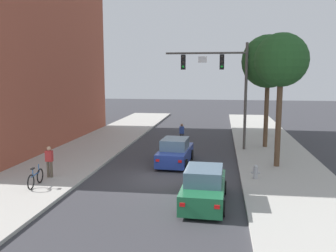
{
  "coord_description": "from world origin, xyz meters",
  "views": [
    {
      "loc": [
        2.92,
        -17.94,
        5.45
      ],
      "look_at": [
        -0.62,
        5.51,
        2.0
      ],
      "focal_mm": 37.87,
      "sensor_mm": 36.0,
      "label": 1
    }
  ],
  "objects_px": {
    "car_following_green": "(204,187)",
    "bicycle_leaning": "(36,178)",
    "pedestrian_sidewalk_left_walker": "(49,160)",
    "fire_hydrant": "(255,172)",
    "pedestrian_crossing_road": "(182,133)",
    "traffic_signal_mast": "(223,77)",
    "car_lead_blue": "(175,152)",
    "street_tree_third": "(268,63)",
    "street_tree_nearest": "(281,61)",
    "street_tree_second": "(268,62)"
  },
  "relations": [
    {
      "from": "car_lead_blue",
      "to": "bicycle_leaning",
      "type": "distance_m",
      "value": 8.37
    },
    {
      "from": "car_lead_blue",
      "to": "pedestrian_sidewalk_left_walker",
      "type": "relative_size",
      "value": 2.63
    },
    {
      "from": "traffic_signal_mast",
      "to": "street_tree_second",
      "type": "height_order",
      "value": "street_tree_second"
    },
    {
      "from": "pedestrian_sidewalk_left_walker",
      "to": "street_tree_third",
      "type": "xyz_separation_m",
      "value": [
        12.7,
        15.41,
        5.37
      ]
    },
    {
      "from": "pedestrian_crossing_road",
      "to": "street_tree_second",
      "type": "relative_size",
      "value": 0.2
    },
    {
      "from": "bicycle_leaning",
      "to": "fire_hydrant",
      "type": "bearing_deg",
      "value": 15.28
    },
    {
      "from": "pedestrian_sidewalk_left_walker",
      "to": "pedestrian_crossing_road",
      "type": "height_order",
      "value": "pedestrian_sidewalk_left_walker"
    },
    {
      "from": "traffic_signal_mast",
      "to": "street_tree_nearest",
      "type": "bearing_deg",
      "value": -54.91
    },
    {
      "from": "street_tree_third",
      "to": "pedestrian_crossing_road",
      "type": "bearing_deg",
      "value": -145.19
    },
    {
      "from": "pedestrian_crossing_road",
      "to": "fire_hydrant",
      "type": "bearing_deg",
      "value": -62.23
    },
    {
      "from": "pedestrian_sidewalk_left_walker",
      "to": "street_tree_second",
      "type": "relative_size",
      "value": 0.2
    },
    {
      "from": "car_lead_blue",
      "to": "fire_hydrant",
      "type": "height_order",
      "value": "car_lead_blue"
    },
    {
      "from": "car_following_green",
      "to": "bicycle_leaning",
      "type": "height_order",
      "value": "car_following_green"
    },
    {
      "from": "street_tree_nearest",
      "to": "fire_hydrant",
      "type": "bearing_deg",
      "value": -117.82
    },
    {
      "from": "pedestrian_crossing_road",
      "to": "street_tree_third",
      "type": "height_order",
      "value": "street_tree_third"
    },
    {
      "from": "car_following_green",
      "to": "pedestrian_sidewalk_left_walker",
      "type": "distance_m",
      "value": 8.41
    },
    {
      "from": "car_following_green",
      "to": "street_tree_second",
      "type": "relative_size",
      "value": 0.53
    },
    {
      "from": "car_lead_blue",
      "to": "car_following_green",
      "type": "bearing_deg",
      "value": -72.4
    },
    {
      "from": "traffic_signal_mast",
      "to": "fire_hydrant",
      "type": "bearing_deg",
      "value": -76.74
    },
    {
      "from": "car_lead_blue",
      "to": "street_tree_third",
      "type": "height_order",
      "value": "street_tree_third"
    },
    {
      "from": "pedestrian_crossing_road",
      "to": "street_tree_nearest",
      "type": "height_order",
      "value": "street_tree_nearest"
    },
    {
      "from": "traffic_signal_mast",
      "to": "car_lead_blue",
      "type": "height_order",
      "value": "traffic_signal_mast"
    },
    {
      "from": "car_lead_blue",
      "to": "street_tree_third",
      "type": "relative_size",
      "value": 0.51
    },
    {
      "from": "bicycle_leaning",
      "to": "street_tree_third",
      "type": "bearing_deg",
      "value": 53.18
    },
    {
      "from": "car_following_green",
      "to": "street_tree_third",
      "type": "height_order",
      "value": "street_tree_third"
    },
    {
      "from": "car_lead_blue",
      "to": "car_following_green",
      "type": "relative_size",
      "value": 1.01
    },
    {
      "from": "traffic_signal_mast",
      "to": "pedestrian_crossing_road",
      "type": "height_order",
      "value": "traffic_signal_mast"
    },
    {
      "from": "bicycle_leaning",
      "to": "car_following_green",
      "type": "bearing_deg",
      "value": -5.1
    },
    {
      "from": "fire_hydrant",
      "to": "car_following_green",
      "type": "bearing_deg",
      "value": -124.38
    },
    {
      "from": "bicycle_leaning",
      "to": "street_tree_nearest",
      "type": "relative_size",
      "value": 0.23
    },
    {
      "from": "car_lead_blue",
      "to": "bicycle_leaning",
      "type": "height_order",
      "value": "car_lead_blue"
    },
    {
      "from": "street_tree_third",
      "to": "car_following_green",
      "type": "bearing_deg",
      "value": -104.61
    },
    {
      "from": "street_tree_third",
      "to": "bicycle_leaning",
      "type": "bearing_deg",
      "value": -126.82
    },
    {
      "from": "bicycle_leaning",
      "to": "fire_hydrant",
      "type": "relative_size",
      "value": 2.45
    },
    {
      "from": "traffic_signal_mast",
      "to": "car_lead_blue",
      "type": "xyz_separation_m",
      "value": [
        -2.82,
        -4.34,
        -4.58
      ]
    },
    {
      "from": "traffic_signal_mast",
      "to": "pedestrian_sidewalk_left_walker",
      "type": "bearing_deg",
      "value": -135.5
    },
    {
      "from": "fire_hydrant",
      "to": "pedestrian_sidewalk_left_walker",
      "type": "bearing_deg",
      "value": -172.6
    },
    {
      "from": "traffic_signal_mast",
      "to": "fire_hydrant",
      "type": "relative_size",
      "value": 10.42
    },
    {
      "from": "pedestrian_crossing_road",
      "to": "bicycle_leaning",
      "type": "bearing_deg",
      "value": -115.23
    },
    {
      "from": "street_tree_nearest",
      "to": "street_tree_third",
      "type": "bearing_deg",
      "value": 86.59
    },
    {
      "from": "street_tree_nearest",
      "to": "street_tree_second",
      "type": "distance_m",
      "value": 5.67
    },
    {
      "from": "pedestrian_sidewalk_left_walker",
      "to": "street_tree_nearest",
      "type": "relative_size",
      "value": 0.21
    },
    {
      "from": "car_following_green",
      "to": "street_tree_second",
      "type": "bearing_deg",
      "value": 71.95
    },
    {
      "from": "pedestrian_crossing_road",
      "to": "street_tree_second",
      "type": "distance_m",
      "value": 8.36
    },
    {
      "from": "bicycle_leaning",
      "to": "fire_hydrant",
      "type": "height_order",
      "value": "bicycle_leaning"
    },
    {
      "from": "street_tree_third",
      "to": "pedestrian_sidewalk_left_walker",
      "type": "bearing_deg",
      "value": -129.49
    },
    {
      "from": "pedestrian_sidewalk_left_walker",
      "to": "fire_hydrant",
      "type": "relative_size",
      "value": 2.28
    },
    {
      "from": "traffic_signal_mast",
      "to": "pedestrian_sidewalk_left_walker",
      "type": "xyz_separation_m",
      "value": [
        -8.84,
        -8.69,
        -4.24
      ]
    },
    {
      "from": "bicycle_leaning",
      "to": "fire_hydrant",
      "type": "xyz_separation_m",
      "value": [
        10.53,
        2.88,
        -0.03
      ]
    },
    {
      "from": "traffic_signal_mast",
      "to": "street_tree_nearest",
      "type": "height_order",
      "value": "street_tree_nearest"
    }
  ]
}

